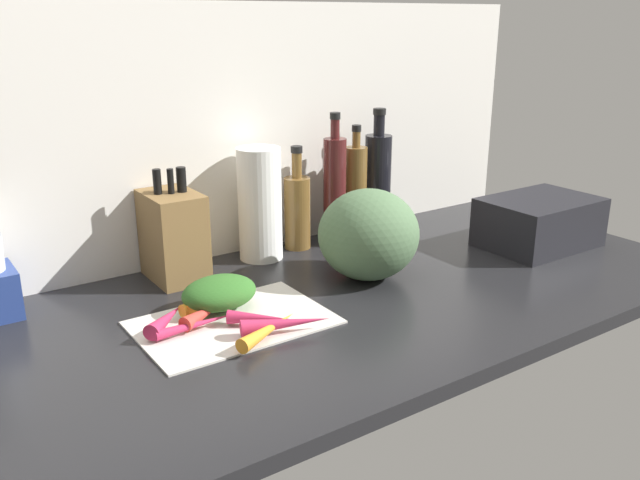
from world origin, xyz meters
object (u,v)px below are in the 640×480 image
(paper_towel_roll, at_px, (260,204))
(carrot_5, at_px, (259,318))
(carrot_0, at_px, (209,302))
(carrot_8, at_px, (206,312))
(cutting_board, at_px, (233,321))
(carrot_1, at_px, (166,319))
(knife_block, at_px, (173,235))
(dish_rack, at_px, (539,222))
(carrot_4, at_px, (224,294))
(winter_squash, at_px, (369,234))
(bottle_3, at_px, (378,182))
(carrot_7, at_px, (196,324))
(bottle_0, at_px, (297,210))
(bottle_2, at_px, (355,192))
(carrot_3, at_px, (269,329))
(carrot_2, at_px, (286,323))
(carrot_6, at_px, (201,300))
(bottle_1, at_px, (335,190))

(paper_towel_roll, bearing_deg, carrot_5, -120.29)
(carrot_0, xyz_separation_m, carrot_8, (-0.03, -0.04, 0.00))
(cutting_board, bearing_deg, carrot_1, 161.37)
(carrot_8, xyz_separation_m, knife_block, (0.05, 0.26, 0.08))
(cutting_board, xyz_separation_m, dish_rack, (0.87, -0.03, 0.06))
(carrot_4, bearing_deg, winter_squash, -8.68)
(bottle_3, bearing_deg, carrot_7, -156.15)
(bottle_0, height_order, bottle_3, bottle_3)
(carrot_0, relative_size, bottle_2, 0.43)
(carrot_5, xyz_separation_m, knife_block, (-0.03, 0.34, 0.08))
(carrot_8, xyz_separation_m, bottle_3, (0.64, 0.27, 0.12))
(carrot_7, bearing_deg, carrot_1, 134.79)
(cutting_board, bearing_deg, knife_block, 89.18)
(bottle_2, bearing_deg, carrot_3, -141.79)
(carrot_1, distance_m, carrot_2, 0.23)
(carrot_6, height_order, carrot_7, carrot_6)
(cutting_board, bearing_deg, paper_towel_roll, 51.69)
(carrot_2, xyz_separation_m, carrot_8, (-0.10, 0.13, -0.00))
(carrot_0, relative_size, winter_squash, 0.57)
(carrot_3, height_order, dish_rack, dish_rack)
(bottle_1, bearing_deg, carrot_6, -157.59)
(carrot_2, relative_size, paper_towel_roll, 0.62)
(winter_squash, distance_m, bottle_0, 0.27)
(carrot_1, distance_m, bottle_1, 0.62)
(bottle_1, height_order, dish_rack, bottle_1)
(carrot_3, distance_m, bottle_2, 0.64)
(carrot_1, height_order, paper_towel_roll, paper_towel_roll)
(cutting_board, height_order, carrot_4, carrot_4)
(winter_squash, height_order, knife_block, knife_block)
(carrot_3, xyz_separation_m, carrot_8, (-0.06, 0.13, 0.00))
(carrot_7, bearing_deg, knife_block, 74.25)
(bottle_1, distance_m, dish_rack, 0.53)
(winter_squash, height_order, bottle_3, bottle_3)
(carrot_2, height_order, carrot_7, carrot_2)
(carrot_2, height_order, paper_towel_roll, paper_towel_roll)
(carrot_8, height_order, bottle_3, bottle_3)
(carrot_0, xyz_separation_m, bottle_2, (0.53, 0.21, 0.11))
(carrot_2, distance_m, carrot_4, 0.20)
(carrot_2, bearing_deg, carrot_7, 143.20)
(dish_rack, bearing_deg, carrot_4, 171.70)
(bottle_3, bearing_deg, carrot_4, -160.30)
(bottle_3, bearing_deg, knife_block, -178.89)
(carrot_8, relative_size, bottle_1, 0.38)
(paper_towel_roll, bearing_deg, carrot_8, -136.05)
(carrot_4, bearing_deg, bottle_0, 34.01)
(carrot_1, bearing_deg, carrot_4, 19.47)
(carrot_2, distance_m, carrot_6, 0.21)
(carrot_7, distance_m, paper_towel_roll, 0.44)
(bottle_0, bearing_deg, carrot_3, -128.41)
(carrot_0, relative_size, carrot_1, 1.07)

